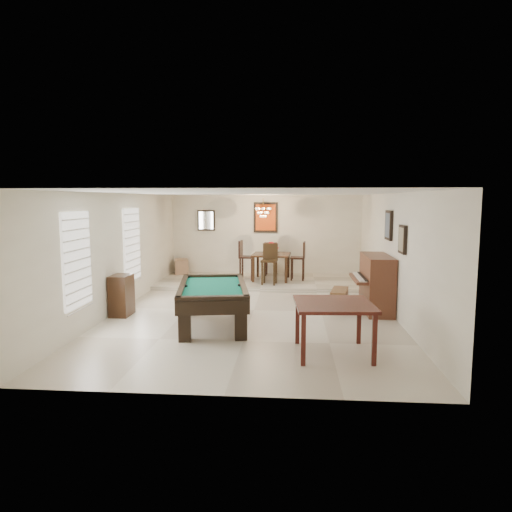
# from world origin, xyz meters

# --- Properties ---
(ground_plane) EXTENTS (6.00, 9.00, 0.02)m
(ground_plane) POSITION_xyz_m (0.00, 0.00, -0.01)
(ground_plane) COLOR beige
(wall_back) EXTENTS (6.00, 0.04, 2.60)m
(wall_back) POSITION_xyz_m (0.00, 4.50, 1.30)
(wall_back) COLOR silver
(wall_back) RESTS_ON ground_plane
(wall_front) EXTENTS (6.00, 0.04, 2.60)m
(wall_front) POSITION_xyz_m (0.00, -4.50, 1.30)
(wall_front) COLOR silver
(wall_front) RESTS_ON ground_plane
(wall_left) EXTENTS (0.04, 9.00, 2.60)m
(wall_left) POSITION_xyz_m (-3.00, 0.00, 1.30)
(wall_left) COLOR silver
(wall_left) RESTS_ON ground_plane
(wall_right) EXTENTS (0.04, 9.00, 2.60)m
(wall_right) POSITION_xyz_m (3.00, 0.00, 1.30)
(wall_right) COLOR silver
(wall_right) RESTS_ON ground_plane
(ceiling) EXTENTS (6.00, 9.00, 0.04)m
(ceiling) POSITION_xyz_m (0.00, 0.00, 2.60)
(ceiling) COLOR white
(ceiling) RESTS_ON wall_back
(dining_step) EXTENTS (6.00, 2.50, 0.12)m
(dining_step) POSITION_xyz_m (0.00, 3.25, 0.06)
(dining_step) COLOR beige
(dining_step) RESTS_ON ground_plane
(window_left_front) EXTENTS (0.06, 1.00, 1.70)m
(window_left_front) POSITION_xyz_m (-2.97, -2.20, 1.40)
(window_left_front) COLOR white
(window_left_front) RESTS_ON wall_left
(window_left_rear) EXTENTS (0.06, 1.00, 1.70)m
(window_left_rear) POSITION_xyz_m (-2.97, 0.60, 1.40)
(window_left_rear) COLOR white
(window_left_rear) RESTS_ON wall_left
(pool_table) EXTENTS (1.65, 2.53, 0.78)m
(pool_table) POSITION_xyz_m (-0.69, -1.31, 0.39)
(pool_table) COLOR black
(pool_table) RESTS_ON ground_plane
(square_table) EXTENTS (1.30, 1.30, 0.84)m
(square_table) POSITION_xyz_m (1.51, -2.78, 0.42)
(square_table) COLOR #38120E
(square_table) RESTS_ON ground_plane
(upright_piano) EXTENTS (0.84, 1.50, 1.25)m
(upright_piano) POSITION_xyz_m (2.56, 0.13, 0.62)
(upright_piano) COLOR #5C2F1E
(upright_piano) RESTS_ON ground_plane
(piano_bench) EXTENTS (0.49, 0.90, 0.47)m
(piano_bench) POSITION_xyz_m (1.90, 0.16, 0.24)
(piano_bench) COLOR brown
(piano_bench) RESTS_ON ground_plane
(apothecary_chest) EXTENTS (0.39, 0.58, 0.87)m
(apothecary_chest) POSITION_xyz_m (-2.78, -0.66, 0.44)
(apothecary_chest) COLOR black
(apothecary_chest) RESTS_ON ground_plane
(dining_table) EXTENTS (1.14, 1.14, 0.89)m
(dining_table) POSITION_xyz_m (0.24, 3.26, 0.56)
(dining_table) COLOR black
(dining_table) RESTS_ON dining_step
(flower_vase) EXTENTS (0.14, 0.14, 0.24)m
(flower_vase) POSITION_xyz_m (0.24, 3.26, 1.13)
(flower_vase) COLOR red
(flower_vase) RESTS_ON dining_table
(dining_chair_south) EXTENTS (0.47, 0.47, 1.13)m
(dining_chair_south) POSITION_xyz_m (0.21, 2.54, 0.68)
(dining_chair_south) COLOR black
(dining_chair_south) RESTS_ON dining_step
(dining_chair_north) EXTENTS (0.41, 0.41, 1.04)m
(dining_chair_north) POSITION_xyz_m (0.20, 4.05, 0.64)
(dining_chair_north) COLOR black
(dining_chair_north) RESTS_ON dining_step
(dining_chair_west) EXTENTS (0.46, 0.46, 1.15)m
(dining_chair_west) POSITION_xyz_m (-0.47, 3.23, 0.70)
(dining_chair_west) COLOR black
(dining_chair_west) RESTS_ON dining_step
(dining_chair_east) EXTENTS (0.45, 0.45, 1.12)m
(dining_chair_east) POSITION_xyz_m (1.01, 3.31, 0.68)
(dining_chair_east) COLOR black
(dining_chair_east) RESTS_ON dining_step
(corner_bench) EXTENTS (0.54, 0.61, 0.46)m
(corner_bench) POSITION_xyz_m (-2.66, 4.13, 0.35)
(corner_bench) COLOR #9F7656
(corner_bench) RESTS_ON dining_step
(chandelier) EXTENTS (0.44, 0.44, 0.60)m
(chandelier) POSITION_xyz_m (0.00, 3.20, 2.20)
(chandelier) COLOR #FFE5B2
(chandelier) RESTS_ON ceiling
(back_painting) EXTENTS (0.75, 0.06, 0.95)m
(back_painting) POSITION_xyz_m (0.00, 4.46, 1.90)
(back_painting) COLOR #D84C14
(back_painting) RESTS_ON wall_back
(back_mirror) EXTENTS (0.55, 0.06, 0.65)m
(back_mirror) POSITION_xyz_m (-1.90, 4.46, 1.80)
(back_mirror) COLOR white
(back_mirror) RESTS_ON wall_back
(right_picture_upper) EXTENTS (0.06, 0.55, 0.65)m
(right_picture_upper) POSITION_xyz_m (2.96, 0.30, 1.90)
(right_picture_upper) COLOR slate
(right_picture_upper) RESTS_ON wall_right
(right_picture_lower) EXTENTS (0.06, 0.45, 0.55)m
(right_picture_lower) POSITION_xyz_m (2.96, -1.00, 1.70)
(right_picture_lower) COLOR gray
(right_picture_lower) RESTS_ON wall_right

